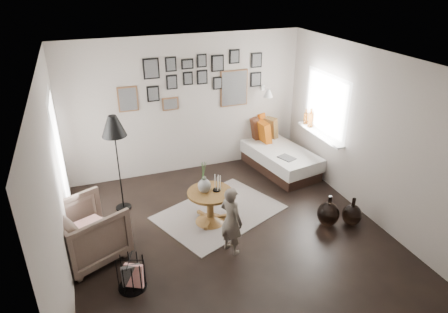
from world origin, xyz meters
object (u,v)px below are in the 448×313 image
object	(u,v)px
floor_lamp	(114,130)
demijohn_large	(328,214)
daybed	(273,151)
child	(231,220)
magazine_basket	(131,274)
armchair	(88,232)
vase	(204,183)
pedestal_table	(210,208)
demijohn_small	(352,215)

from	to	relation	value
floor_lamp	demijohn_large	distance (m)	3.54
daybed	child	size ratio (longest dim) A/B	2.08
demijohn_large	floor_lamp	bearing A→B (deg)	151.61
magazine_basket	armchair	bearing A→B (deg)	118.95
vase	floor_lamp	distance (m)	1.60
pedestal_table	demijohn_large	distance (m)	1.83
pedestal_table	magazine_basket	distance (m)	1.71
floor_lamp	magazine_basket	bearing A→B (deg)	-94.12
pedestal_table	daybed	distance (m)	2.33
vase	floor_lamp	bearing A→B (deg)	143.48
magazine_basket	demijohn_small	bearing A→B (deg)	3.16
pedestal_table	armchair	bearing A→B (deg)	-173.50
pedestal_table	armchair	size ratio (longest dim) A/B	0.78
vase	daybed	size ratio (longest dim) A/B	0.24
child	magazine_basket	bearing A→B (deg)	73.01
armchair	child	size ratio (longest dim) A/B	0.88
demijohn_large	demijohn_small	distance (m)	0.37
daybed	magazine_basket	bearing A→B (deg)	-152.08
armchair	daybed	bearing A→B (deg)	-90.16
demijohn_small	child	world-z (taller)	child
vase	daybed	world-z (taller)	vase
magazine_basket	demijohn_small	xyz separation A→B (m)	(3.41, 0.19, -0.03)
demijohn_large	child	xyz separation A→B (m)	(-1.64, -0.06, 0.31)
daybed	floor_lamp	distance (m)	3.30
pedestal_table	demijohn_small	size ratio (longest dim) A/B	1.49
magazine_basket	demijohn_small	distance (m)	3.41
armchair	demijohn_large	xyz separation A→B (m)	(3.50, -0.50, -0.21)
pedestal_table	magazine_basket	size ratio (longest dim) A/B	1.60
daybed	demijohn_small	size ratio (longest dim) A/B	4.52
demijohn_large	vase	bearing A→B (deg)	157.72
daybed	armchair	xyz separation A→B (m)	(-3.63, -1.67, 0.11)
daybed	child	world-z (taller)	child
magazine_basket	demijohn_large	distance (m)	3.07
pedestal_table	magazine_basket	bearing A→B (deg)	-143.58
pedestal_table	demijohn_small	xyz separation A→B (m)	(2.04, -0.82, -0.08)
floor_lamp	magazine_basket	xyz separation A→B (m)	(-0.14, -1.89, -1.20)
magazine_basket	demijohn_small	size ratio (longest dim) A/B	0.93
floor_lamp	magazine_basket	size ratio (longest dim) A/B	3.75
daybed	demijohn_large	size ratio (longest dim) A/B	4.12
armchair	demijohn_large	distance (m)	3.55
armchair	vase	bearing A→B (deg)	-107.39
vase	child	size ratio (longest dim) A/B	0.49
demijohn_small	vase	bearing A→B (deg)	158.26
magazine_basket	demijohn_large	xyz separation A→B (m)	(3.06, 0.31, -0.01)
daybed	armchair	world-z (taller)	daybed
magazine_basket	floor_lamp	bearing A→B (deg)	85.88
armchair	demijohn_small	bearing A→B (deg)	-123.93
armchair	magazine_basket	distance (m)	0.94
armchair	demijohn_large	size ratio (longest dim) A/B	1.73
vase	child	bearing A→B (deg)	-80.50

